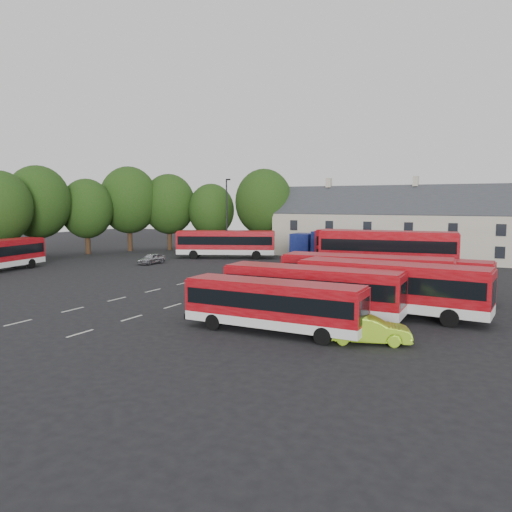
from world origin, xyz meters
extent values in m
plane|color=black|center=(0.00, 0.00, 0.00)|extent=(140.00, 140.00, 0.00)
cube|color=beige|center=(0.00, -14.00, 0.01)|extent=(0.15, 1.80, 0.01)
cube|color=beige|center=(0.00, -10.00, 0.01)|extent=(0.15, 1.80, 0.01)
cube|color=beige|center=(0.00, -6.00, 0.01)|extent=(0.15, 1.80, 0.01)
cube|color=beige|center=(0.00, -2.00, 0.01)|extent=(0.15, 1.80, 0.01)
cube|color=beige|center=(0.00, 2.00, 0.01)|extent=(0.15, 1.80, 0.01)
cube|color=beige|center=(0.00, 6.00, 0.01)|extent=(0.15, 1.80, 0.01)
cube|color=beige|center=(0.00, 10.00, 0.01)|extent=(0.15, 1.80, 0.01)
cube|color=beige|center=(0.00, 14.00, 0.01)|extent=(0.15, 1.80, 0.01)
cube|color=beige|center=(0.00, 18.00, 0.01)|extent=(0.15, 1.80, 0.01)
cube|color=beige|center=(5.00, -14.00, 0.01)|extent=(0.15, 1.80, 0.01)
cube|color=beige|center=(5.00, -10.00, 0.01)|extent=(0.15, 1.80, 0.01)
cube|color=beige|center=(5.00, -6.00, 0.01)|extent=(0.15, 1.80, 0.01)
cube|color=beige|center=(5.00, -2.00, 0.01)|extent=(0.15, 1.80, 0.01)
cube|color=beige|center=(5.00, 2.00, 0.01)|extent=(0.15, 1.80, 0.01)
cube|color=beige|center=(5.00, 6.00, 0.01)|extent=(0.15, 1.80, 0.01)
cube|color=beige|center=(5.00, 10.00, 0.01)|extent=(0.15, 1.80, 0.01)
cube|color=beige|center=(5.00, 14.00, 0.01)|extent=(0.15, 1.80, 0.01)
cube|color=beige|center=(5.00, 18.00, 0.01)|extent=(0.15, 1.80, 0.01)
cylinder|color=black|center=(-27.00, 4.00, 1.92)|extent=(0.70, 0.70, 3.85)
cylinder|color=black|center=(-28.00, 10.00, 2.10)|extent=(0.70, 0.70, 4.20)
ellipsoid|color=#1A360E|center=(-28.00, 10.00, 6.97)|extent=(7.92, 7.92, 9.11)
cylinder|color=black|center=(-26.00, 16.00, 1.84)|extent=(0.70, 0.70, 3.67)
ellipsoid|color=#1A360E|center=(-26.00, 16.00, 6.10)|extent=(6.93, 6.93, 7.97)
cylinder|color=black|center=(-24.00, 22.00, 2.19)|extent=(0.70, 0.70, 4.38)
ellipsoid|color=#1A360E|center=(-24.00, 22.00, 7.26)|extent=(8.25, 8.25, 9.49)
cylinder|color=black|center=(-20.00, 26.00, 2.01)|extent=(0.70, 0.70, 4.02)
ellipsoid|color=#1A360E|center=(-20.00, 26.00, 6.68)|extent=(7.59, 7.59, 8.73)
cylinder|color=black|center=(-14.00, 28.00, 1.75)|extent=(0.70, 0.70, 3.50)
ellipsoid|color=#1A360E|center=(-14.00, 28.00, 5.81)|extent=(6.60, 6.60, 7.59)
cylinder|color=black|center=(-6.00, 29.00, 2.10)|extent=(0.70, 0.70, 4.20)
ellipsoid|color=#1A360E|center=(-6.00, 29.00, 6.97)|extent=(7.92, 7.92, 9.11)
cube|color=beige|center=(14.00, 30.00, 2.75)|extent=(35.00, 7.00, 5.50)
cube|color=#2D3035|center=(14.00, 30.00, 5.50)|extent=(35.70, 7.13, 7.13)
cube|color=beige|center=(3.00, 30.00, 9.46)|extent=(0.60, 0.90, 1.20)
cube|color=beige|center=(14.00, 30.00, 9.46)|extent=(0.60, 0.90, 1.20)
cube|color=silver|center=(14.00, -9.04, 0.69)|extent=(9.83, 2.35, 0.49)
cube|color=maroon|center=(14.00, -9.04, 1.81)|extent=(9.83, 2.35, 1.74)
cube|color=black|center=(14.00, -9.04, 1.85)|extent=(9.44, 2.40, 0.85)
cube|color=maroon|center=(14.00, -9.04, 2.72)|extent=(9.64, 2.26, 0.11)
cylinder|color=black|center=(10.88, -10.09, 0.45)|extent=(0.89, 0.26, 0.89)
cylinder|color=black|center=(17.13, -8.00, 0.45)|extent=(0.89, 0.26, 0.89)
cube|color=silver|center=(14.49, -4.79, 0.76)|extent=(10.86, 2.71, 0.54)
cube|color=maroon|center=(14.49, -4.79, 1.99)|extent=(10.86, 2.71, 1.91)
cube|color=black|center=(14.49, -4.79, 2.04)|extent=(10.42, 2.76, 0.93)
cube|color=maroon|center=(14.49, -4.79, 2.99)|extent=(10.64, 2.61, 0.12)
cylinder|color=black|center=(11.06, -5.98, 0.49)|extent=(0.99, 0.30, 0.98)
cylinder|color=black|center=(17.92, -3.60, 0.49)|extent=(0.99, 0.30, 0.98)
cube|color=silver|center=(18.57, -2.00, 0.81)|extent=(11.60, 3.22, 0.57)
cube|color=maroon|center=(18.57, -2.00, 2.11)|extent=(11.60, 3.22, 2.03)
cube|color=black|center=(18.57, -2.00, 2.16)|extent=(11.14, 3.26, 0.99)
cube|color=maroon|center=(18.57, -2.00, 3.18)|extent=(11.36, 3.11, 0.13)
cylinder|color=black|center=(14.84, -2.98, 0.52)|extent=(1.06, 0.35, 1.04)
cylinder|color=black|center=(22.30, -1.02, 0.52)|extent=(1.06, 0.35, 1.04)
cube|color=silver|center=(16.09, 1.27, 0.81)|extent=(11.73, 3.64, 0.58)
cube|color=maroon|center=(16.09, 1.27, 2.12)|extent=(11.73, 3.64, 2.05)
cube|color=black|center=(16.09, 1.27, 2.18)|extent=(11.27, 3.66, 1.00)
cube|color=maroon|center=(16.09, 1.27, 3.20)|extent=(11.49, 3.52, 0.13)
cylinder|color=black|center=(12.52, -0.24, 0.52)|extent=(1.07, 0.39, 1.05)
cylinder|color=black|center=(19.67, 2.78, 0.52)|extent=(1.07, 0.39, 1.05)
cube|color=silver|center=(18.90, 4.43, 0.73)|extent=(10.37, 2.51, 0.52)
cube|color=maroon|center=(18.90, 4.43, 1.90)|extent=(10.37, 2.51, 1.83)
cube|color=black|center=(18.90, 4.43, 1.95)|extent=(9.96, 2.56, 0.89)
cube|color=maroon|center=(18.90, 4.43, 2.87)|extent=(10.16, 2.41, 0.11)
cylinder|color=black|center=(15.57, 3.42, 0.47)|extent=(0.94, 0.28, 0.94)
cylinder|color=black|center=(22.22, 5.45, 0.47)|extent=(0.94, 0.28, 0.94)
cube|color=silver|center=(15.70, 9.17, 0.78)|extent=(11.36, 3.96, 0.56)
cube|color=maroon|center=(15.70, 9.17, 2.76)|extent=(11.36, 3.96, 3.39)
cube|color=black|center=(15.70, 9.17, 2.10)|extent=(10.92, 3.96, 0.96)
cube|color=maroon|center=(15.70, 9.17, 4.50)|extent=(11.12, 3.83, 0.12)
cylinder|color=black|center=(12.32, 7.57, 0.51)|extent=(1.04, 0.41, 1.01)
cylinder|color=black|center=(19.08, 10.77, 0.51)|extent=(1.04, 0.41, 1.01)
cube|color=black|center=(15.70, 9.17, 3.41)|extent=(10.92, 3.96, 0.96)
cube|color=silver|center=(13.03, 13.79, 0.74)|extent=(10.63, 3.33, 0.52)
cube|color=maroon|center=(13.03, 13.79, 2.59)|extent=(10.63, 3.33, 3.18)
cube|color=black|center=(13.03, 13.79, 1.97)|extent=(10.22, 3.35, 0.90)
cube|color=maroon|center=(13.03, 13.79, 4.23)|extent=(10.41, 3.22, 0.11)
cylinder|color=black|center=(9.59, 13.03, 0.48)|extent=(0.97, 0.35, 0.95)
cylinder|color=black|center=(16.46, 14.55, 0.48)|extent=(0.97, 0.35, 0.95)
cube|color=black|center=(13.03, 13.79, 3.21)|extent=(10.22, 3.35, 0.90)
cylinder|color=black|center=(-22.28, 2.06, 0.51)|extent=(0.45, 1.05, 1.02)
cube|color=silver|center=(-6.91, 20.41, 0.85)|extent=(12.16, 7.43, 0.60)
cube|color=maroon|center=(-6.91, 20.41, 2.23)|extent=(12.16, 7.43, 2.14)
cube|color=black|center=(-6.91, 20.41, 2.28)|extent=(11.74, 7.29, 1.04)
cube|color=maroon|center=(-6.91, 20.41, 3.35)|extent=(11.89, 7.23, 0.13)
cylinder|color=black|center=(-9.94, 17.71, 0.55)|extent=(1.13, 0.73, 1.10)
cylinder|color=black|center=(-3.88, 23.12, 0.55)|extent=(1.13, 0.73, 1.10)
cube|color=black|center=(7.16, 19.32, 0.70)|extent=(8.75, 2.63, 0.33)
cube|color=navy|center=(3.91, 19.20, 2.17)|extent=(2.27, 2.79, 2.60)
cube|color=black|center=(2.89, 19.16, 2.56)|extent=(0.20, 2.31, 1.30)
cube|color=navy|center=(8.41, 19.37, 2.33)|extent=(6.28, 2.94, 2.93)
cylinder|color=black|center=(4.18, 17.98, 0.54)|extent=(1.09, 0.34, 1.08)
cylinder|color=black|center=(10.41, 20.67, 0.54)|extent=(1.09, 0.34, 1.08)
imported|color=#A6A8AE|center=(-11.25, 11.36, 0.61)|extent=(1.52, 3.61, 1.22)
imported|color=#9AD220|center=(19.00, -8.59, 0.68)|extent=(4.38, 2.72, 1.36)
cylinder|color=black|center=(-6.58, 20.06, 4.85)|extent=(0.17, 0.17, 9.69)
cube|color=black|center=(-6.30, 19.99, 9.69)|extent=(0.62, 0.37, 0.17)
camera|label=1|loc=(25.40, -32.46, 6.93)|focal=35.00mm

